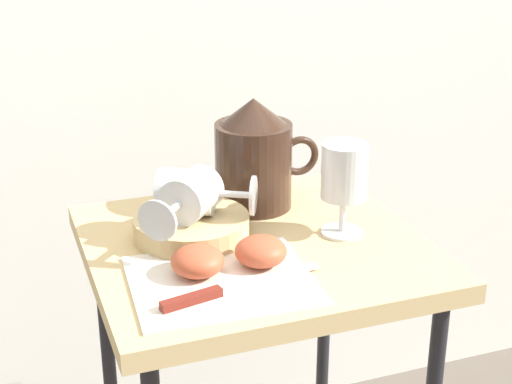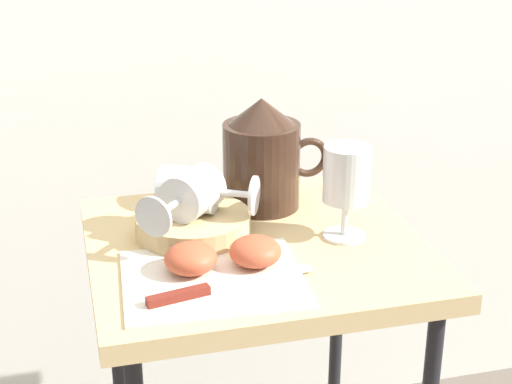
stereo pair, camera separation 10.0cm
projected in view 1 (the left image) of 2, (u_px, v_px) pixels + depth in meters
The scene contains 11 objects.
curtain_drape at pixel (167, 25), 1.54m from camera, with size 2.40×0.03×1.88m, color white.
table at pixel (256, 288), 1.21m from camera, with size 0.50×0.46×0.70m.
linen_napkin at pixel (221, 281), 1.06m from camera, with size 0.24×0.21×0.00m, color silver.
basket_tray at pixel (192, 227), 1.19m from camera, with size 0.18×0.18×0.04m, color tan.
pitcher at pixel (254, 163), 1.28m from camera, with size 0.18×0.13×0.18m.
wine_glass_upright at pixel (344, 177), 1.17m from camera, with size 0.07×0.07×0.14m.
wine_glass_tipped_near at pixel (190, 192), 1.18m from camera, with size 0.16×0.13×0.07m.
wine_glass_tipped_far at pixel (190, 196), 1.16m from camera, with size 0.14×0.15×0.07m.
apple_half_left at pixel (198, 261), 1.07m from camera, with size 0.07×0.07×0.04m, color #C15133.
apple_half_right at pixel (261, 251), 1.10m from camera, with size 0.07×0.07×0.04m, color #C15133.
knife at pixel (219, 292), 1.02m from camera, with size 0.24×0.06×0.01m.
Camera 1 is at (-0.36, -1.00, 1.22)m, focal length 55.42 mm.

